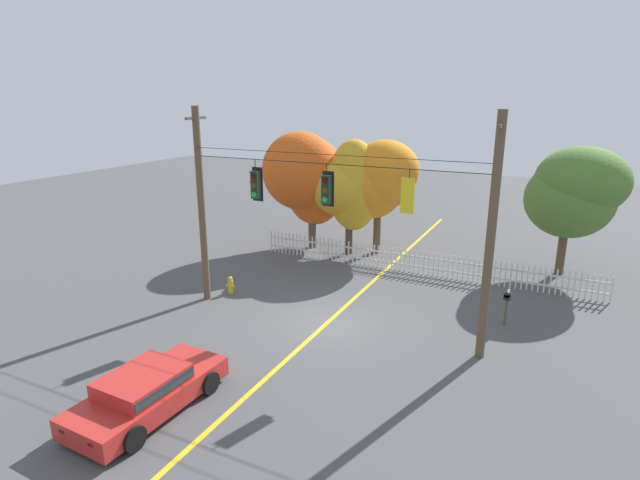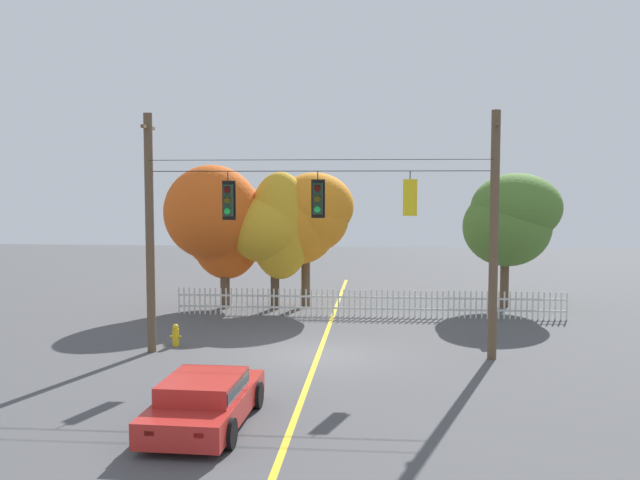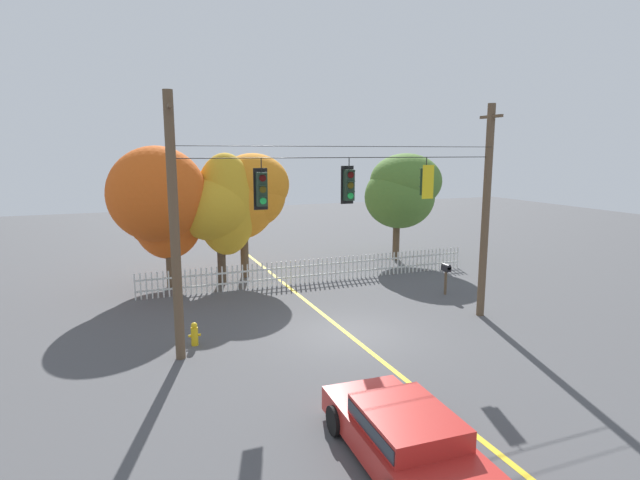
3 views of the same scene
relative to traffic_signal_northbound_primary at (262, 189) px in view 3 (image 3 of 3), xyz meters
The scene contains 14 objects.
ground 5.68m from the traffic_signal_northbound_primary, ahead, with size 80.00×80.00×0.00m, color #4C4C4F.
lane_centerline_stripe 5.68m from the traffic_signal_northbound_primary, ahead, with size 0.16×36.00×0.01m, color gold.
signal_support_span 3.03m from the traffic_signal_northbound_primary, ahead, with size 11.10×1.10×7.66m.
traffic_signal_northbound_primary is the anchor object (origin of this frame).
traffic_signal_northbound_secondary 2.84m from the traffic_signal_northbound_primary, ahead, with size 0.43×0.38×1.47m.
traffic_signal_westbound_side 5.70m from the traffic_signal_northbound_primary, ahead, with size 0.43×0.38×1.38m.
white_picket_fence 9.10m from the traffic_signal_northbound_primary, 57.30° to the left, with size 15.91×0.06×1.12m.
autumn_maple_near_fence 8.69m from the traffic_signal_northbound_primary, 104.97° to the left, with size 4.29×4.10×6.26m.
autumn_maple_mid 8.18m from the traffic_signal_northbound_primary, 88.48° to the left, with size 3.70×2.83×5.96m.
autumn_oak_far_east 8.86m from the traffic_signal_northbound_primary, 79.30° to the left, with size 4.16×3.02×5.94m.
autumn_maple_far_west 14.17m from the traffic_signal_northbound_primary, 42.35° to the left, with size 4.28×3.88×5.92m.
parked_car 8.13m from the traffic_signal_northbound_primary, 82.37° to the right, with size 2.12×4.40×1.15m.
fire_hydrant 5.05m from the traffic_signal_northbound_primary, 156.61° to the left, with size 0.38×0.22×0.74m.
roadside_mailbox 9.90m from the traffic_signal_northbound_primary, 17.72° to the left, with size 0.25×0.44×1.33m.
Camera 3 is at (-6.76, -14.57, 6.01)m, focal length 28.35 mm.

